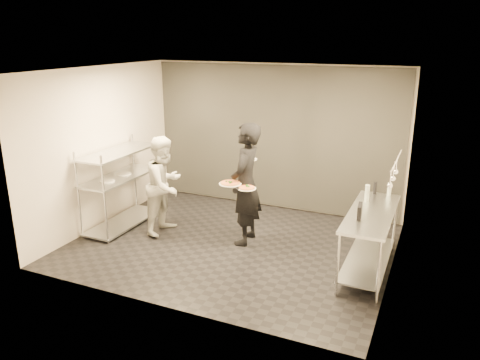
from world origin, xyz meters
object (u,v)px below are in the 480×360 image
at_px(waiter, 246,184).
at_px(bottle_clear, 389,189).
at_px(chef, 165,185).
at_px(bottle_green, 367,193).
at_px(pos_monitor, 360,211).
at_px(bottle_dark, 375,188).
at_px(pizza_plate_far, 247,188).
at_px(prep_counter, 370,231).
at_px(pizza_plate_near, 230,183).
at_px(pass_rack, 121,184).
at_px(salad_plate, 248,158).

height_order(waiter, bottle_clear, waiter).
distance_m(chef, bottle_green, 3.34).
bearing_deg(pos_monitor, bottle_dark, 81.90).
distance_m(waiter, pizza_plate_far, 0.25).
bearing_deg(prep_counter, bottle_clear, 80.31).
relative_size(waiter, pizza_plate_near, 5.61).
relative_size(chef, pizza_plate_far, 5.80).
xyz_separation_m(prep_counter, pos_monitor, (-0.12, -0.29, 0.39)).
height_order(pizza_plate_near, pos_monitor, same).
bearing_deg(pizza_plate_far, pass_rack, 179.81).
xyz_separation_m(waiter, bottle_clear, (2.15, 0.58, 0.03)).
distance_m(pizza_plate_near, bottle_dark, 2.26).
bearing_deg(pos_monitor, prep_counter, 61.59).
xyz_separation_m(pizza_plate_far, pos_monitor, (1.78, -0.28, -0.01)).
xyz_separation_m(pass_rack, bottle_green, (4.19, 0.43, 0.28)).
distance_m(salad_plate, pos_monitor, 2.14).
distance_m(prep_counter, pizza_plate_near, 2.22).
xyz_separation_m(pass_rack, pizza_plate_near, (2.15, -0.02, 0.30)).
distance_m(chef, bottle_clear, 3.67).
bearing_deg(bottle_clear, pizza_plate_far, -158.31).
height_order(waiter, pizza_plate_near, waiter).
xyz_separation_m(pass_rack, bottle_clear, (4.47, 0.80, 0.26)).
height_order(chef, bottle_green, chef).
xyz_separation_m(prep_counter, pizza_plate_far, (-1.90, -0.01, 0.40)).
xyz_separation_m(chef, bottle_clear, (3.59, 0.73, 0.18)).
relative_size(pass_rack, chef, 0.95).
relative_size(pass_rack, bottle_dark, 8.29).
distance_m(pizza_plate_near, pizza_plate_far, 0.28).
relative_size(pass_rack, pizza_plate_far, 5.48).
bearing_deg(salad_plate, pizza_plate_far, -69.36).
bearing_deg(bottle_green, pizza_plate_far, -166.15).
bearing_deg(bottle_green, pos_monitor, -88.50).
height_order(salad_plate, pos_monitor, salad_plate).
bearing_deg(pizza_plate_near, pass_rack, 179.40).
height_order(pizza_plate_near, bottle_dark, bottle_dark).
relative_size(chef, bottle_dark, 8.76).
bearing_deg(bottle_dark, pizza_plate_far, -156.06).
distance_m(pizza_plate_far, pos_monitor, 1.80).
height_order(pass_rack, pos_monitor, pass_rack).
bearing_deg(bottle_green, bottle_clear, 53.80).
bearing_deg(pizza_plate_far, pos_monitor, -8.84).
xyz_separation_m(pass_rack, prep_counter, (4.33, 0.00, -0.14)).
bearing_deg(pizza_plate_far, pizza_plate_near, -176.97).
bearing_deg(waiter, salad_plate, -170.08).
bearing_deg(chef, pos_monitor, -93.55).
xyz_separation_m(pass_rack, chef, (0.88, 0.07, 0.08)).
distance_m(waiter, salad_plate, 0.45).
relative_size(pass_rack, bottle_green, 6.35).
distance_m(pizza_plate_near, salad_plate, 0.59).
relative_size(waiter, bottle_green, 7.94).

